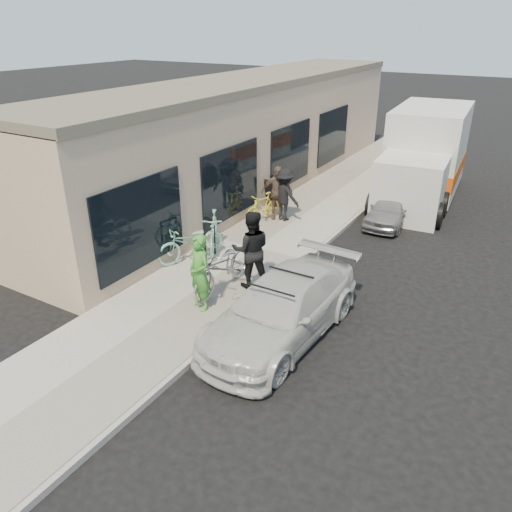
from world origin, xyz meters
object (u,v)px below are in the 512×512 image
at_px(sedan_silver, 391,209).
at_px(cruiser_bike_a, 214,232).
at_px(tandem_bike, 223,267).
at_px(bystander_a, 285,195).
at_px(bike_rack, 210,240).
at_px(moving_truck, 424,159).
at_px(sedan_white, 282,308).
at_px(sandwich_board, 273,192).
at_px(woman_rider, 200,273).
at_px(cruiser_bike_c, 263,207).
at_px(bystander_b, 277,192).
at_px(man_standing, 251,250).
at_px(cruiser_bike_b, 191,242).

height_order(sedan_silver, cruiser_bike_a, cruiser_bike_a).
distance_m(tandem_bike, bystander_a, 5.04).
relative_size(cruiser_bike_a, bystander_a, 1.10).
bearing_deg(bike_rack, moving_truck, 68.47).
relative_size(bike_rack, moving_truck, 0.13).
relative_size(sedan_white, tandem_bike, 1.99).
height_order(bike_rack, sedan_silver, bike_rack).
bearing_deg(sedan_silver, moving_truck, 87.14).
bearing_deg(sandwich_board, bystander_a, -47.78).
xyz_separation_m(tandem_bike, woman_rider, (0.03, -0.94, 0.28)).
xyz_separation_m(cruiser_bike_c, bystander_a, (0.57, 0.41, 0.39)).
relative_size(bike_rack, cruiser_bike_c, 0.57).
bearing_deg(bystander_b, cruiser_bike_c, -151.26).
bearing_deg(moving_truck, man_standing, -104.53).
xyz_separation_m(sandwich_board, moving_truck, (4.06, 4.26, 0.76)).
bearing_deg(bike_rack, sedan_silver, 58.03).
distance_m(sandwich_board, bystander_b, 1.22).
xyz_separation_m(sedan_silver, man_standing, (-1.58, -6.19, 0.63)).
height_order(sedan_silver, moving_truck, moving_truck).
bearing_deg(cruiser_bike_a, bystander_b, 54.85).
distance_m(cruiser_bike_a, cruiser_bike_c, 2.76).
distance_m(sandwich_board, man_standing, 5.88).
xyz_separation_m(tandem_bike, man_standing, (0.46, 0.53, 0.36)).
bearing_deg(sedan_silver, sedan_white, -91.24).
bearing_deg(cruiser_bike_a, tandem_bike, -79.65).
distance_m(sedan_white, moving_truck, 10.98).
xyz_separation_m(sedan_white, tandem_bike, (-2.01, 0.79, 0.10)).
xyz_separation_m(sedan_silver, cruiser_bike_b, (-3.74, -5.76, 0.18)).
bearing_deg(man_standing, tandem_bike, 14.80).
relative_size(sedan_white, sedan_silver, 1.59).
bearing_deg(sandwich_board, bystander_b, -57.67).
bearing_deg(sedan_silver, bystander_b, -152.44).
relative_size(sandwich_board, sedan_white, 0.22).
relative_size(sedan_white, woman_rider, 2.60).
bearing_deg(cruiser_bike_a, cruiser_bike_b, -132.61).
relative_size(tandem_bike, cruiser_bike_c, 1.54).
distance_m(cruiser_bike_b, bystander_a, 4.07).
relative_size(bike_rack, woman_rider, 0.49).
xyz_separation_m(bike_rack, cruiser_bike_c, (-0.17, 3.21, -0.07)).
bearing_deg(bystander_b, bike_rack, -119.07).
bearing_deg(bystander_b, tandem_bike, -103.55).
bearing_deg(cruiser_bike_a, cruiser_bike_c, 59.89).
relative_size(tandem_bike, woman_rider, 1.30).
relative_size(sedan_silver, cruiser_bike_b, 1.47).
relative_size(tandem_bike, man_standing, 1.19).
height_order(moving_truck, cruiser_bike_a, moving_truck).
distance_m(sedan_silver, bystander_a, 3.50).
relative_size(sandwich_board, moving_truck, 0.15).
relative_size(tandem_bike, bystander_b, 1.32).
height_order(man_standing, cruiser_bike_b, man_standing).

